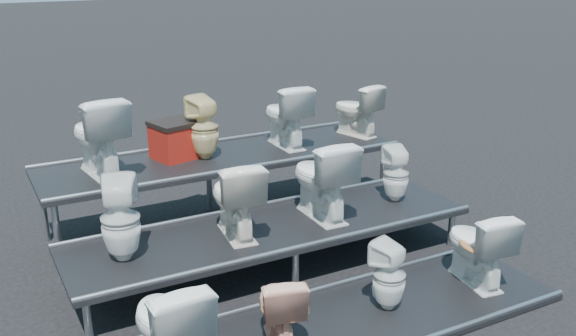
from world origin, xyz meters
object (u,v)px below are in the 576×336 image
toilet_6 (321,178)px  toilet_9 (204,127)px  toilet_7 (396,174)px  toilet_11 (356,110)px  toilet_2 (389,275)px  toilet_3 (477,246)px  toilet_4 (120,219)px  toilet_8 (98,135)px  toilet_0 (168,326)px  toilet_10 (285,115)px  toilet_5 (235,197)px  toilet_1 (279,307)px  red_crate (178,141)px

toilet_6 → toilet_9: toilet_9 is taller
toilet_7 → toilet_11: 1.40m
toilet_2 → toilet_3: 1.04m
toilet_3 → toilet_4: bearing=-14.7°
toilet_8 → toilet_4: bearing=77.3°
toilet_6 → toilet_8: toilet_8 is taller
toilet_0 → toilet_3: size_ratio=1.10×
toilet_3 → toilet_10: 2.81m
toilet_4 → toilet_9: 1.89m
toilet_0 → toilet_11: size_ratio=1.25×
toilet_8 → toilet_10: 2.24m
toilet_0 → toilet_10: size_ratio=1.10×
toilet_0 → toilet_3: 3.08m
toilet_7 → toilet_9: toilet_9 is taller
toilet_3 → toilet_5: size_ratio=0.97×
toilet_9 → toilet_2: bearing=91.9°
toilet_1 → toilet_5: size_ratio=0.82×
toilet_5 → toilet_8: bearing=-45.6°
toilet_1 → toilet_9: size_ratio=0.88×
toilet_4 → toilet_8: 1.38m
toilet_5 → toilet_6: toilet_6 is taller
toilet_1 → toilet_6: toilet_6 is taller
toilet_8 → toilet_10: toilet_8 is taller
toilet_2 → toilet_3: toilet_3 is taller
toilet_0 → toilet_4: size_ratio=1.07×
toilet_5 → toilet_10: size_ratio=1.03×
toilet_6 → toilet_8: 2.39m
toilet_4 → toilet_10: (2.37, 1.30, 0.39)m
toilet_7 → toilet_8: toilet_8 is taller
toilet_6 → toilet_11: toilet_11 is taller
toilet_5 → red_crate: 1.49m
toilet_7 → toilet_9: (-1.76, 1.30, 0.45)m
toilet_2 → toilet_10: 2.76m
toilet_4 → toilet_2: bearing=165.1°
toilet_0 → toilet_5: 1.76m
toilet_3 → toilet_8: toilet_8 is taller
toilet_0 → toilet_10: 3.60m
toilet_1 → red_crate: (0.13, 2.78, 0.67)m
toilet_8 → toilet_10: (2.24, 0.00, -0.05)m
toilet_8 → toilet_9: (1.19, 0.00, -0.06)m
toilet_4 → red_crate: bearing=-107.9°
toilet_5 → toilet_0: bearing=56.2°
toilet_9 → toilet_8: bearing=-13.5°
toilet_0 → toilet_7: toilet_7 is taller
toilet_4 → toilet_6: 2.10m
toilet_1 → toilet_4: size_ratio=0.82×
toilet_1 → toilet_2: size_ratio=0.99×
red_crate → toilet_4: bearing=-139.8°
toilet_7 → toilet_10: size_ratio=0.82×
toilet_1 → toilet_4: bearing=-38.5°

